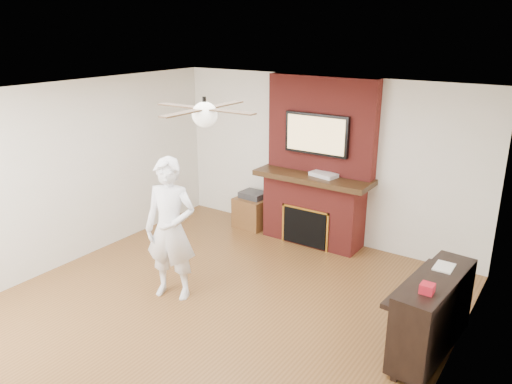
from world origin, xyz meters
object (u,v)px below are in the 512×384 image
Objects in this scene: fireplace at (316,179)px; piano at (432,313)px; person at (171,229)px; side_table at (253,210)px.

fireplace is 1.87× the size of piano.
person is (-0.65, -2.47, -0.12)m from fireplace.
side_table is 0.45× the size of piano.
fireplace is 4.19× the size of side_table.
piano is at bearing -39.24° from fireplace.
piano is (2.29, -1.87, -0.54)m from fireplace.
fireplace is at bearing 145.83° from piano.
person reaches higher than piano.
person is 2.51m from side_table.
person is 3.03m from piano.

